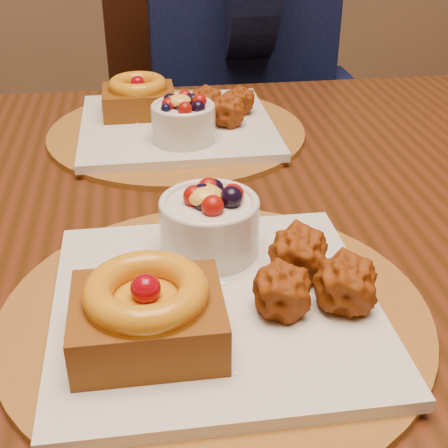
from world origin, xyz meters
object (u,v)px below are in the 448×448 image
at_px(dining_table, 193,257).
at_px(diner, 240,36).
at_px(place_setting_near, 210,289).
at_px(chair_far, 208,135).
at_px(place_setting_far, 175,120).

relative_size(dining_table, diner, 2.14).
height_order(place_setting_near, chair_far, chair_far).
height_order(dining_table, place_setting_near, place_setting_near).
distance_m(place_setting_far, diner, 0.45).
height_order(dining_table, diner, diner).
bearing_deg(dining_table, diner, 75.61).
xyz_separation_m(place_setting_near, chair_far, (0.12, 1.03, -0.27)).
relative_size(place_setting_near, place_setting_far, 1.00).
relative_size(place_setting_far, diner, 0.51).
height_order(place_setting_near, diner, diner).
bearing_deg(place_setting_near, chair_far, 83.36).
xyz_separation_m(place_setting_far, chair_far, (0.12, 0.60, -0.27)).
xyz_separation_m(dining_table, diner, (0.16, 0.64, 0.12)).
bearing_deg(chair_far, place_setting_far, -108.59).
xyz_separation_m(place_setting_far, diner, (0.17, 0.42, 0.02)).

